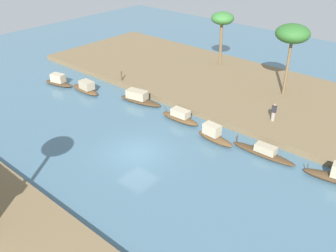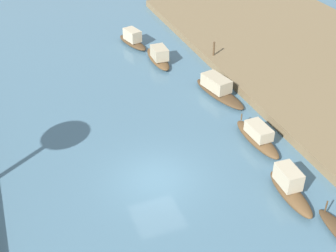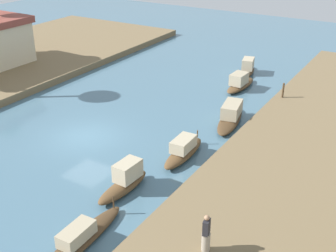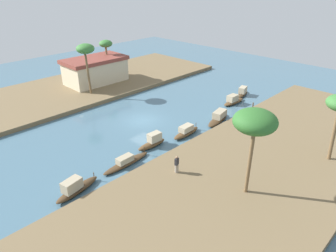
% 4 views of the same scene
% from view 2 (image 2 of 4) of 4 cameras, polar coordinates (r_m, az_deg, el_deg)
% --- Properties ---
extents(river_water, '(78.28, 78.28, 0.00)m').
position_cam_2_polar(river_water, '(22.35, -1.46, -6.69)').
color(river_water, '#476B7F').
rests_on(river_water, ground).
extents(sampan_downstream_large, '(4.67, 2.03, 1.20)m').
position_cam_2_polar(sampan_downstream_large, '(29.00, 6.29, 4.64)').
color(sampan_downstream_large, '#47331E').
rests_on(sampan_downstream_large, river_water).
extents(sampan_upstream_small, '(3.89, 1.12, 1.14)m').
position_cam_2_polar(sampan_upstream_small, '(24.92, 11.17, -1.30)').
color(sampan_upstream_small, brown).
rests_on(sampan_upstream_small, river_water).
extents(sampan_near_left_bank, '(3.40, 1.05, 1.41)m').
position_cam_2_polar(sampan_near_left_bank, '(21.83, 15.00, -7.42)').
color(sampan_near_left_bank, brown).
rests_on(sampan_near_left_bank, river_water).
extents(sampan_open_hull, '(3.97, 1.24, 1.26)m').
position_cam_2_polar(sampan_open_hull, '(33.08, -1.19, 8.70)').
color(sampan_open_hull, brown).
rests_on(sampan_open_hull, river_water).
extents(sampan_with_tall_canopy, '(3.62, 1.77, 1.28)m').
position_cam_2_polar(sampan_with_tall_canopy, '(35.95, -4.47, 10.77)').
color(sampan_with_tall_canopy, '#47331E').
rests_on(sampan_with_tall_canopy, river_water).
extents(mooring_post, '(0.14, 0.14, 1.02)m').
position_cam_2_polar(mooring_post, '(33.03, 5.76, 9.62)').
color(mooring_post, '#4C3823').
rests_on(mooring_post, riverbank_left).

